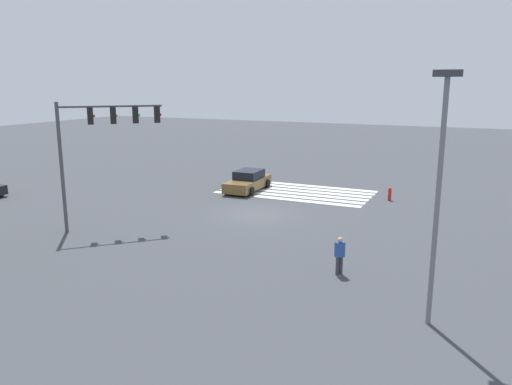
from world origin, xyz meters
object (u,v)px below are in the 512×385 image
object	(u,v)px
pedestrian	(340,254)
street_light_pole_a	(439,178)
car_2	(248,181)
traffic_signal_mast	(99,134)
fire_hydrant	(390,194)

from	to	relation	value
pedestrian	street_light_pole_a	bearing A→B (deg)	-171.87
car_2	pedestrian	xyz separation A→B (m)	(-10.25, 12.83, 0.20)
traffic_signal_mast	fire_hydrant	distance (m)	18.35
car_2	street_light_pole_a	xyz separation A→B (m)	(-13.96, 15.67, 4.06)
traffic_signal_mast	fire_hydrant	world-z (taller)	traffic_signal_mast
street_light_pole_a	fire_hydrant	xyz separation A→B (m)	(4.25, -16.74, -4.29)
street_light_pole_a	car_2	bearing A→B (deg)	-48.30
traffic_signal_mast	street_light_pole_a	distance (m)	17.10
traffic_signal_mast	fire_hydrant	xyz separation A→B (m)	(-12.38, -12.76, -4.53)
car_2	fire_hydrant	bearing A→B (deg)	94.02
traffic_signal_mast	pedestrian	size ratio (longest dim) A/B	4.24
car_2	pedestrian	world-z (taller)	pedestrian
street_light_pole_a	fire_hydrant	distance (m)	17.80
car_2	street_light_pole_a	bearing A→B (deg)	39.41
traffic_signal_mast	street_light_pole_a	world-z (taller)	street_light_pole_a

